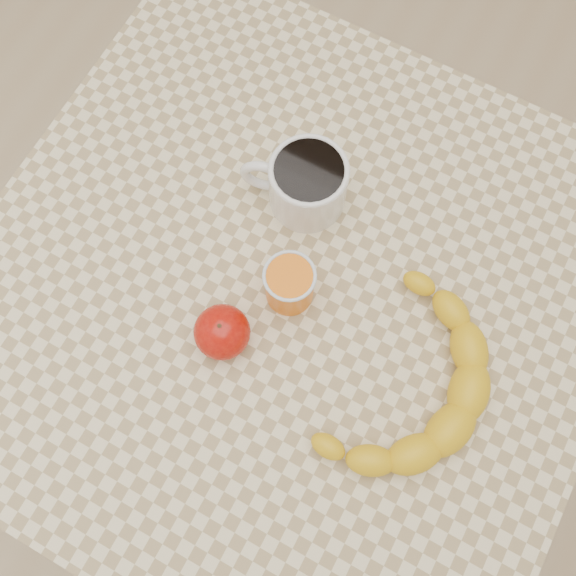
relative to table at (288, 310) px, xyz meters
The scene contains 6 objects.
ground 0.66m from the table, ahead, with size 3.00×3.00×0.00m, color tan.
table is the anchor object (origin of this frame).
coffee_mug 0.19m from the table, 108.65° to the left, with size 0.15×0.12×0.08m.
orange_juice_glass 0.12m from the table, ahead, with size 0.06×0.06×0.07m.
apple 0.15m from the table, 114.98° to the right, with size 0.07×0.07×0.06m.
banana 0.22m from the table, 12.57° to the right, with size 0.27×0.34×0.05m, color gold, non-canonical shape.
Camera 1 is at (0.11, -0.20, 1.52)m, focal length 40.00 mm.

